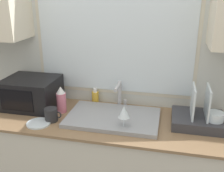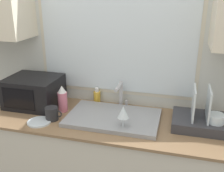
{
  "view_description": "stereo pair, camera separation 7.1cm",
  "coord_description": "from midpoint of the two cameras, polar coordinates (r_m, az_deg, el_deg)",
  "views": [
    {
      "loc": [
        0.43,
        -1.41,
        1.82
      ],
      "look_at": [
        0.06,
        0.28,
        1.18
      ],
      "focal_mm": 42.0,
      "sensor_mm": 36.0,
      "label": 1
    },
    {
      "loc": [
        0.5,
        -1.39,
        1.82
      ],
      "look_at": [
        0.06,
        0.28,
        1.18
      ],
      "focal_mm": 42.0,
      "sensor_mm": 36.0,
      "label": 2
    }
  ],
  "objects": [
    {
      "name": "dish_rack",
      "position": [
        1.97,
        19.66,
        -6.9
      ],
      "size": [
        0.37,
        0.31,
        0.29
      ],
      "color": "#333338",
      "rests_on": "countertop"
    },
    {
      "name": "soap_bottle",
      "position": [
        2.24,
        -2.39,
        -2.32
      ],
      "size": [
        0.06,
        0.06,
        0.14
      ],
      "color": "gold",
      "rests_on": "countertop"
    },
    {
      "name": "faucet",
      "position": [
        2.12,
        2.85,
        -1.44
      ],
      "size": [
        0.08,
        0.19,
        0.22
      ],
      "color": "#B7B7BC",
      "rests_on": "countertop"
    },
    {
      "name": "mug_near_sink",
      "position": [
        2.0,
        -11.95,
        -5.91
      ],
      "size": [
        0.13,
        0.1,
        0.1
      ],
      "color": "#262628",
      "rests_on": "countertop"
    },
    {
      "name": "countertop",
      "position": [
        2.24,
        -0.3,
        -17.44
      ],
      "size": [
        1.86,
        0.64,
        0.9
      ],
      "color": "beige",
      "rests_on": "ground_plane"
    },
    {
      "name": "wine_glass",
      "position": [
        1.78,
        3.59,
        -5.85
      ],
      "size": [
        0.08,
        0.08,
        0.18
      ],
      "color": "silver",
      "rests_on": "countertop"
    },
    {
      "name": "small_plate",
      "position": [
        2.0,
        -14.59,
        -7.58
      ],
      "size": [
        0.17,
        0.17,
        0.01
      ],
      "color": "silver",
      "rests_on": "countertop"
    },
    {
      "name": "wall_back",
      "position": [
        2.11,
        1.84,
        8.43
      ],
      "size": [
        6.0,
        0.38,
        2.6
      ],
      "color": "silver",
      "rests_on": "ground_plane"
    },
    {
      "name": "spray_bottle",
      "position": [
        2.11,
        -9.77,
        -2.81
      ],
      "size": [
        0.08,
        0.08,
        0.21
      ],
      "color": "#D8728C",
      "rests_on": "countertop"
    },
    {
      "name": "sink_basin",
      "position": [
        1.98,
        1.3,
        -6.88
      ],
      "size": [
        0.68,
        0.44,
        0.03
      ],
      "color": "gray",
      "rests_on": "countertop"
    },
    {
      "name": "microwave",
      "position": [
        2.27,
        -15.75,
        -1.13
      ],
      "size": [
        0.42,
        0.36,
        0.24
      ],
      "color": "black",
      "rests_on": "countertop"
    }
  ]
}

